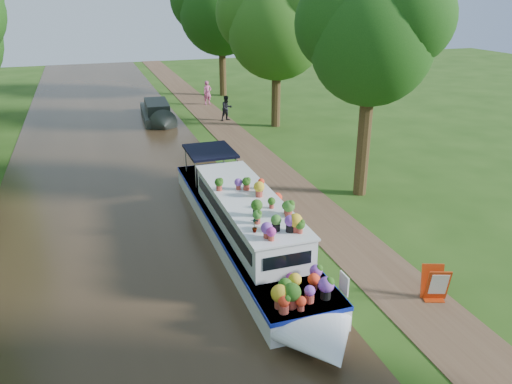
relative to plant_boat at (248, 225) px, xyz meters
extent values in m
plane|color=#234511|center=(2.25, 0.11, -0.85)|extent=(100.00, 100.00, 0.00)
cube|color=#2E2114|center=(-3.75, 0.11, -0.84)|extent=(10.00, 100.00, 0.02)
cube|color=#503825|center=(3.45, 0.11, -0.84)|extent=(2.20, 100.00, 0.03)
cube|color=silver|center=(0.00, 0.85, -0.46)|extent=(2.20, 12.00, 0.75)
cube|color=#102098|center=(0.00, 0.85, -0.14)|extent=(2.24, 12.04, 0.12)
cube|color=silver|center=(0.00, 0.05, 0.44)|extent=(1.80, 7.00, 1.05)
cube|color=silver|center=(0.00, 0.05, 1.00)|extent=(1.90, 7.10, 0.06)
cube|color=black|center=(0.91, 0.05, 0.52)|extent=(0.03, 6.40, 0.38)
cube|color=black|center=(-0.91, 0.05, 0.52)|extent=(0.03, 6.40, 0.38)
cube|color=black|center=(0.00, 5.15, 1.07)|extent=(1.90, 2.40, 0.10)
cube|color=white|center=(1.15, -4.55, 0.22)|extent=(0.04, 0.45, 0.55)
imported|color=#214C14|center=(-0.61, -2.52, 1.25)|extent=(0.28, 0.25, 0.44)
imported|color=#214C14|center=(0.44, 0.07, 1.21)|extent=(0.27, 0.27, 0.37)
cylinder|color=#342511|center=(6.05, 3.11, 1.42)|extent=(0.56, 0.56, 4.55)
sphere|color=#12370D|center=(6.05, 3.11, 5.38)|extent=(4.80, 4.80, 4.80)
sphere|color=#12370D|center=(7.01, 2.39, 6.34)|extent=(3.60, 3.60, 3.60)
sphere|color=#12370D|center=(5.21, 3.95, 6.10)|extent=(3.84, 3.84, 3.84)
cylinder|color=#342511|center=(6.75, 15.11, 1.07)|extent=(0.56, 0.56, 3.85)
sphere|color=#214C14|center=(6.75, 15.11, 5.10)|extent=(6.00, 6.00, 6.00)
sphere|color=#214C14|center=(7.95, 14.21, 6.30)|extent=(4.50, 4.50, 4.50)
sphere|color=#214C14|center=(5.70, 16.16, 6.00)|extent=(4.80, 4.80, 4.80)
cylinder|color=#342511|center=(6.25, 26.11, 1.25)|extent=(0.56, 0.56, 4.20)
sphere|color=#12370D|center=(6.25, 26.11, 5.66)|extent=(6.60, 6.60, 6.60)
cube|color=black|center=(-0.24, 19.63, -0.54)|extent=(2.14, 5.85, 0.58)
cube|color=black|center=(-0.24, 19.15, 0.08)|extent=(1.62, 3.43, 0.67)
cube|color=#BF340D|center=(4.01, -4.59, -0.81)|extent=(0.67, 0.61, 0.03)
cube|color=#BF340D|center=(4.01, -4.71, -0.32)|extent=(0.67, 0.44, 0.99)
cube|color=#BF340D|center=(4.01, -4.47, -0.32)|extent=(0.67, 0.44, 0.99)
cube|color=white|center=(4.01, -4.75, -0.27)|extent=(0.51, 0.32, 0.69)
imported|color=pink|center=(4.14, 22.88, 0.07)|extent=(0.72, 0.54, 1.78)
imported|color=black|center=(4.15, 17.46, 0.01)|extent=(0.95, 0.82, 1.66)
imported|color=#1C5F20|center=(1.65, 2.75, -0.61)|extent=(0.49, 0.45, 0.48)
camera|label=1|loc=(-4.58, -14.31, 7.26)|focal=35.00mm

